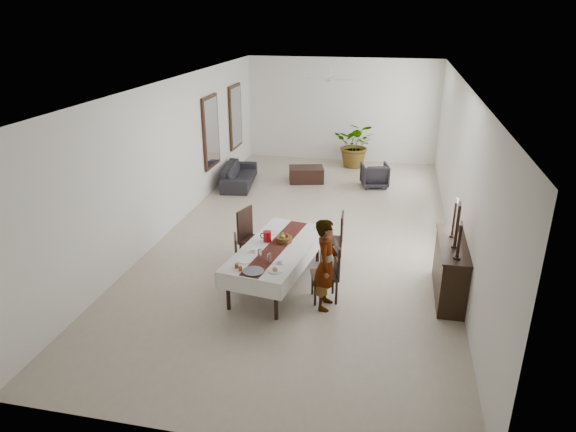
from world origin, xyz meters
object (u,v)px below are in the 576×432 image
Objects in this scene: dining_table_top at (277,248)px; red_pitcher at (267,236)px; woman at (326,264)px; sideboard_body at (450,271)px; sofa at (239,175)px.

red_pitcher reaches higher than dining_table_top.
dining_table_top is 1.12m from woman.
woman reaches higher than sideboard_body.
sideboard_body is at bearing 0.23° from red_pitcher.
woman is 0.80× the size of sofa.
sofa is (-2.08, 5.04, -0.53)m from red_pitcher.
sofa is (-3.24, 5.80, -0.49)m from woman.
dining_table_top is 1.44× the size of sideboard_body.
woman is 2.15m from sideboard_body.
red_pitcher is 0.12× the size of woman.
red_pitcher is 1.39m from woman.
woman is at bearing -158.46° from sofa.
dining_table_top is 12.00× the size of red_pitcher.
sofa is (-5.23, 5.03, -0.19)m from sideboard_body.
sofa is at bearing 136.12° from sideboard_body.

